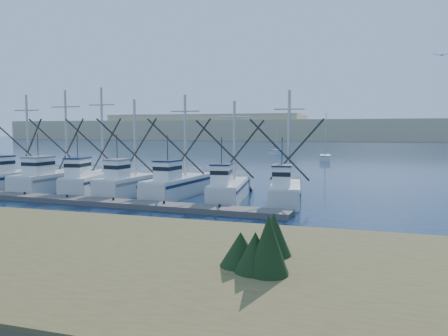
# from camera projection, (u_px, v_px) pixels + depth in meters

# --- Properties ---
(ground) EXTENTS (500.00, 500.00, 0.00)m
(ground) POSITION_uv_depth(u_px,v_px,m) (204.00, 231.00, 23.01)
(ground) COLOR #0C1A38
(ground) RESTS_ON ground
(floating_dock) EXTENTS (27.42, 3.28, 0.36)m
(floating_dock) POSITION_uv_depth(u_px,v_px,m) (102.00, 202.00, 31.05)
(floating_dock) COLOR #645E59
(floating_dock) RESTS_ON ground
(dune_ridge) EXTENTS (360.00, 60.00, 10.00)m
(dune_ridge) POSITION_uv_depth(u_px,v_px,m) (343.00, 130.00, 222.45)
(dune_ridge) COLOR tan
(dune_ridge) RESTS_ON ground
(trawler_fleet) EXTENTS (27.38, 8.99, 9.00)m
(trawler_fleet) POSITION_uv_depth(u_px,v_px,m) (121.00, 183.00, 36.08)
(trawler_fleet) COLOR silver
(trawler_fleet) RESTS_ON ground
(sailboat_near) EXTENTS (2.00, 5.54, 8.10)m
(sailboat_near) POSITION_uv_depth(u_px,v_px,m) (325.00, 158.00, 74.27)
(sailboat_near) COLOR silver
(sailboat_near) RESTS_ON ground
(sailboat_far) EXTENTS (2.62, 5.26, 8.10)m
(sailboat_far) POSITION_uv_depth(u_px,v_px,m) (276.00, 152.00, 93.89)
(sailboat_far) COLOR silver
(sailboat_far) RESTS_ON ground
(flying_gull) EXTENTS (0.99, 0.18, 0.18)m
(flying_gull) POSITION_uv_depth(u_px,v_px,m) (442.00, 55.00, 26.46)
(flying_gull) COLOR white
(flying_gull) RESTS_ON ground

